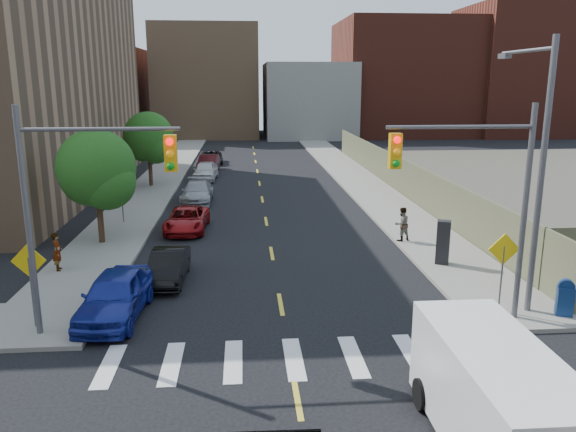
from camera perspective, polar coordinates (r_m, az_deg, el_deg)
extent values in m
cube|color=gray|center=(52.82, -11.71, 5.04)|extent=(3.50, 73.00, 0.15)
cube|color=gray|center=(53.18, 5.17, 5.33)|extent=(3.50, 73.00, 0.15)
cube|color=brown|center=(40.37, 11.03, 4.21)|extent=(0.12, 44.00, 2.50)
cube|color=#592319|center=(83.02, -19.52, 11.67)|extent=(14.00, 18.00, 12.00)
cube|color=#8C6B4C|center=(82.51, -8.15, 13.32)|extent=(14.00, 16.00, 15.00)
cube|color=gray|center=(80.94, 1.97, 11.68)|extent=(12.00, 16.00, 10.00)
cube|color=#592319|center=(85.58, 11.45, 13.53)|extent=(18.00, 18.00, 16.00)
cube|color=#592319|center=(89.44, 22.03, 13.47)|extent=(14.00, 16.00, 18.00)
cylinder|color=#8C6B4C|center=(91.48, 24.66, 16.36)|extent=(1.80, 1.80, 28.00)
cylinder|color=#59595E|center=(18.01, -24.87, -0.98)|extent=(0.18, 0.18, 7.00)
cylinder|color=#59595E|center=(16.91, -18.58, 8.36)|extent=(4.50, 0.12, 0.12)
cube|color=#E5A50C|center=(16.62, -11.83, 6.26)|extent=(0.35, 0.30, 1.05)
cylinder|color=#59595E|center=(19.00, 22.85, -0.08)|extent=(0.18, 0.18, 7.00)
cylinder|color=#59595E|center=(17.65, 17.12, 8.65)|extent=(4.50, 0.12, 0.12)
cube|color=#E5A50C|center=(17.10, 10.83, 6.50)|extent=(0.35, 0.30, 1.05)
cylinder|color=#59595E|center=(19.57, 24.28, 3.15)|extent=(0.20, 0.20, 9.00)
cylinder|color=#59595E|center=(20.84, 23.12, 15.18)|extent=(0.12, 3.50, 0.12)
cube|color=#59595E|center=(22.28, 21.16, 14.92)|extent=(0.25, 0.60, 0.18)
cylinder|color=#59595E|center=(19.21, -24.53, -7.28)|extent=(0.06, 0.06, 2.40)
cube|color=yellow|center=(18.87, -24.86, -4.14)|extent=(1.06, 0.04, 1.06)
cylinder|color=#59595E|center=(19.92, 20.82, -6.20)|extent=(0.06, 0.06, 2.40)
cube|color=yellow|center=(19.59, 21.09, -3.16)|extent=(1.06, 0.04, 1.06)
cylinder|color=#59595E|center=(31.73, -16.48, 1.30)|extent=(0.06, 0.06, 2.40)
cube|color=yellow|center=(31.52, -16.61, 3.25)|extent=(1.06, 0.04, 1.06)
cylinder|color=#332114|center=(27.94, -18.52, -0.21)|extent=(0.28, 0.28, 2.64)
sphere|color=#1B4A15|center=(27.50, -18.89, 4.65)|extent=(3.60, 3.60, 3.60)
sphere|color=#1B4A15|center=(27.19, -17.92, 3.35)|extent=(2.64, 2.64, 2.64)
sphere|color=#1B4A15|center=(28.05, -19.43, 3.90)|extent=(2.88, 2.88, 2.88)
cylinder|color=#332114|center=(42.39, -13.80, 4.60)|extent=(0.28, 0.28, 2.64)
sphere|color=#1B4A15|center=(42.10, -13.99, 7.83)|extent=(3.60, 3.60, 3.60)
sphere|color=#1B4A15|center=(41.79, -13.33, 6.99)|extent=(2.64, 2.64, 2.64)
sphere|color=#1B4A15|center=(42.60, -14.41, 7.30)|extent=(2.88, 2.88, 2.88)
imported|color=navy|center=(19.45, -17.16, -7.72)|extent=(2.12, 4.64, 1.54)
imported|color=black|center=(22.39, -12.06, -5.01)|extent=(1.42, 3.78, 1.23)
imported|color=maroon|center=(29.69, -10.24, -0.35)|extent=(2.23, 4.47, 1.22)
imported|color=#94959B|center=(36.53, -9.21, 2.41)|extent=(2.00, 4.74, 1.37)
imported|color=silver|center=(44.88, -8.39, 4.57)|extent=(2.02, 4.43, 1.47)
imported|color=#390B0F|center=(49.02, -8.08, 5.31)|extent=(1.88, 4.47, 1.44)
imported|color=black|center=(54.06, -7.77, 5.97)|extent=(2.31, 4.53, 1.22)
cube|color=white|center=(12.90, 20.34, -16.96)|extent=(2.03, 5.23, 2.21)
cube|color=black|center=(14.39, 17.10, -12.04)|extent=(1.86, 1.21, 0.90)
cylinder|color=black|center=(14.39, 13.49, -17.21)|extent=(0.28, 0.77, 0.76)
cylinder|color=black|center=(15.05, 20.72, -16.31)|extent=(0.28, 0.77, 0.76)
cube|color=navy|center=(20.61, 26.29, -7.76)|extent=(0.60, 0.53, 0.96)
cylinder|color=navy|center=(20.45, 26.43, -6.44)|extent=(0.54, 0.37, 0.49)
cube|color=black|center=(24.33, 15.47, -2.58)|extent=(0.68, 0.62, 1.85)
imported|color=gray|center=(24.51, -22.39, -3.36)|extent=(0.48, 0.63, 1.56)
imported|color=gray|center=(27.37, 11.49, -0.81)|extent=(0.95, 0.85, 1.63)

